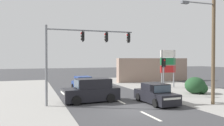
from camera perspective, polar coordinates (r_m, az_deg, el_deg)
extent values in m
plane|color=#3A3A3D|center=(15.64, 6.21, -11.86)|extent=(140.00, 140.00, 0.00)
cube|color=silver|center=(13.92, 9.98, -13.47)|extent=(0.20, 2.40, 0.01)
cube|color=silver|center=(18.31, 1.98, -9.92)|extent=(0.20, 2.40, 0.01)
cube|color=silver|center=(22.95, -2.78, -7.68)|extent=(0.20, 2.40, 0.01)
cube|color=gray|center=(22.50, 24.99, -7.94)|extent=(10.00, 44.00, 0.02)
cube|color=gray|center=(18.07, -25.65, -10.15)|extent=(8.00, 40.00, 0.02)
cylinder|color=brown|center=(18.45, 24.98, 6.63)|extent=(0.26, 0.26, 10.63)
cylinder|color=slate|center=(17.99, 21.91, 14.37)|extent=(2.60, 0.19, 0.09)
cube|color=#595B60|center=(17.19, 18.47, 14.78)|extent=(0.57, 0.30, 0.18)
cylinder|color=slate|center=(16.74, -16.79, -0.67)|extent=(0.18, 0.18, 6.00)
cylinder|color=slate|center=(17.28, -5.38, 8.39)|extent=(6.80, 0.37, 0.11)
cube|color=black|center=(17.10, -7.62, 6.95)|extent=(0.21, 0.27, 0.68)
cube|color=black|center=(17.10, -7.62, 6.95)|extent=(0.06, 0.44, 0.84)
sphere|color=red|center=(17.10, -8.02, 7.69)|extent=(0.13, 0.13, 0.13)
sphere|color=black|center=(17.08, -8.01, 6.96)|extent=(0.13, 0.13, 0.13)
sphere|color=black|center=(17.05, -8.01, 6.22)|extent=(0.13, 0.13, 0.13)
cube|color=black|center=(17.54, -1.44, 6.81)|extent=(0.21, 0.27, 0.68)
cube|color=black|center=(17.54, -1.44, 6.81)|extent=(0.06, 0.44, 0.84)
sphere|color=red|center=(17.53, -1.82, 7.54)|extent=(0.13, 0.13, 0.13)
sphere|color=black|center=(17.51, -1.82, 6.82)|extent=(0.13, 0.13, 0.13)
sphere|color=black|center=(17.48, -1.82, 6.10)|extent=(0.13, 0.13, 0.13)
cube|color=black|center=(18.17, 4.36, 6.61)|extent=(0.21, 0.27, 0.68)
cube|color=black|center=(18.17, 4.36, 6.61)|extent=(0.06, 0.44, 0.84)
sphere|color=red|center=(18.15, 4.01, 7.31)|extent=(0.13, 0.13, 0.13)
sphere|color=black|center=(18.13, 4.01, 6.62)|extent=(0.13, 0.13, 0.13)
sphere|color=black|center=(18.11, 4.01, 5.93)|extent=(0.13, 0.13, 0.13)
cylinder|color=slate|center=(20.92, 13.34, -4.71)|extent=(0.12, 0.12, 2.80)
cube|color=black|center=(20.81, 13.36, 0.06)|extent=(0.27, 0.21, 0.68)
cube|color=black|center=(20.81, 13.36, 0.06)|extent=(0.44, 0.06, 0.84)
sphere|color=red|center=(20.72, 13.56, 0.67)|extent=(0.13, 0.13, 0.13)
sphere|color=black|center=(20.72, 13.56, 0.06)|extent=(0.13, 0.13, 0.13)
sphere|color=black|center=(20.72, 13.56, -0.55)|extent=(0.13, 0.13, 0.13)
cylinder|color=slate|center=(27.00, 12.91, -1.49)|extent=(0.16, 0.16, 4.60)
cylinder|color=slate|center=(27.96, 15.83, -1.42)|extent=(0.16, 0.16, 4.60)
cube|color=silver|center=(27.46, 14.41, 2.40)|extent=(2.10, 0.14, 0.84)
cube|color=#196B38|center=(27.45, 14.41, 0.42)|extent=(2.10, 0.14, 0.84)
cube|color=red|center=(27.48, 14.40, -1.56)|extent=(2.10, 0.14, 0.84)
ellipsoid|color=#1E4223|center=(23.56, 20.90, -5.48)|extent=(2.11, 1.90, 1.67)
ellipsoid|color=#1E4223|center=(23.75, 22.47, -6.15)|extent=(1.16, 1.06, 1.09)
cube|color=gray|center=(34.61, 10.76, -1.75)|extent=(12.00, 1.00, 3.60)
cube|color=black|center=(18.04, -5.59, -8.06)|extent=(4.58, 2.05, 1.00)
cube|color=black|center=(17.98, -4.98, -5.26)|extent=(2.78, 1.85, 0.76)
cube|color=#384756|center=(17.61, -9.25, -5.40)|extent=(0.13, 1.58, 0.65)
cube|color=#384756|center=(18.44, -0.92, -5.10)|extent=(0.13, 1.55, 0.61)
cube|color=white|center=(17.47, -12.78, -7.63)|extent=(0.11, 1.56, 0.14)
cylinder|color=black|center=(16.84, -9.24, -9.67)|extent=(0.73, 0.25, 0.72)
cylinder|color=black|center=(18.61, -10.60, -8.65)|extent=(0.73, 0.25, 0.72)
cylinder|color=black|center=(17.70, -0.32, -9.14)|extent=(0.73, 0.25, 0.72)
cylinder|color=black|center=(19.39, -2.43, -8.24)|extent=(0.73, 0.25, 0.72)
cube|color=navy|center=(24.49, -7.64, -5.87)|extent=(1.81, 4.24, 0.80)
cube|color=navy|center=(24.36, -7.62, -4.23)|extent=(1.61, 1.94, 0.62)
cube|color=#384756|center=(25.30, -8.16, -4.03)|extent=(1.44, 0.10, 0.53)
cube|color=#384756|center=(23.43, -7.04, -4.44)|extent=(1.41, 0.10, 0.50)
cube|color=white|center=(26.52, -8.76, -4.95)|extent=(1.45, 0.08, 0.14)
cylinder|color=black|center=(25.59, -10.21, -6.07)|extent=(0.21, 0.64, 0.64)
cylinder|color=black|center=(25.98, -6.52, -5.96)|extent=(0.21, 0.64, 0.64)
cylinder|color=black|center=(23.06, -8.91, -6.86)|extent=(0.21, 0.64, 0.64)
cylinder|color=black|center=(23.50, -4.84, -6.70)|extent=(0.21, 0.64, 0.64)
cube|color=black|center=(17.70, 11.34, -8.56)|extent=(1.77, 4.23, 0.80)
cube|color=black|center=(17.64, 11.27, -6.27)|extent=(1.59, 1.93, 0.62)
cube|color=#384756|center=(16.84, 13.05, -6.62)|extent=(1.44, 0.08, 0.53)
cube|color=#384756|center=(18.46, 9.64, -5.93)|extent=(1.40, 0.08, 0.50)
cube|color=white|center=(15.95, 15.50, -8.99)|extent=(1.45, 0.07, 0.14)
cylinder|color=black|center=(17.17, 16.14, -9.63)|extent=(0.20, 0.64, 0.64)
cylinder|color=black|center=(16.21, 11.28, -10.25)|extent=(0.20, 0.64, 0.64)
cylinder|color=black|center=(19.27, 11.39, -8.44)|extent=(0.20, 0.64, 0.64)
cylinder|color=black|center=(18.43, 6.88, -8.86)|extent=(0.20, 0.64, 0.64)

